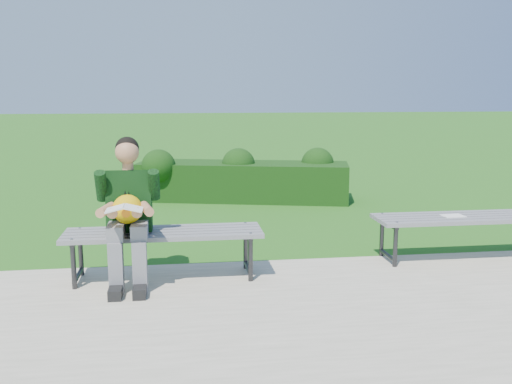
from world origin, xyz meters
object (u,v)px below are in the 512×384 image
object	(u,v)px
hedge	(242,178)
paper_sheet	(453,216)
bench_right	(462,221)
bench_left	(164,237)
seated_boy	(128,208)

from	to	relation	value
hedge	paper_sheet	bearing A→B (deg)	-63.74
hedge	bench_right	distance (m)	4.07
bench_right	bench_left	bearing A→B (deg)	-175.56
hedge	bench_left	bearing A→B (deg)	-106.63
hedge	bench_right	world-z (taller)	hedge
seated_boy	bench_right	bearing A→B (deg)	5.70
bench_left	paper_sheet	size ratio (longest dim) A/B	7.80
bench_left	bench_right	xyz separation A→B (m)	(3.03, 0.24, 0.00)
paper_sheet	bench_right	bearing A→B (deg)	0.00
bench_right	paper_sheet	distance (m)	0.12
bench_right	paper_sheet	size ratio (longest dim) A/B	7.80
seated_boy	bench_left	bearing A→B (deg)	17.93
bench_right	hedge	bearing A→B (deg)	117.52
seated_boy	paper_sheet	bearing A→B (deg)	5.88
hedge	bench_right	bearing A→B (deg)	-62.48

